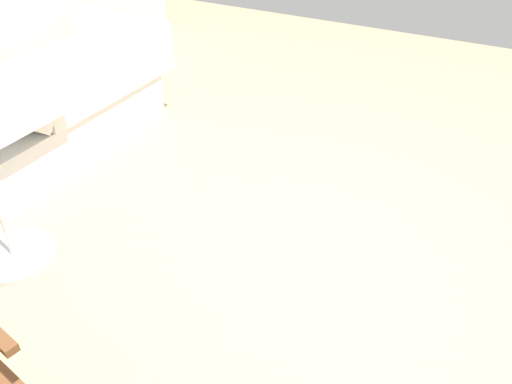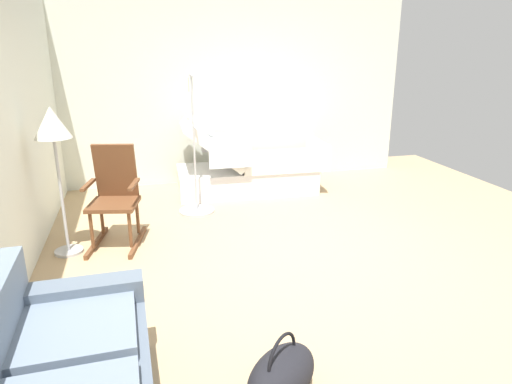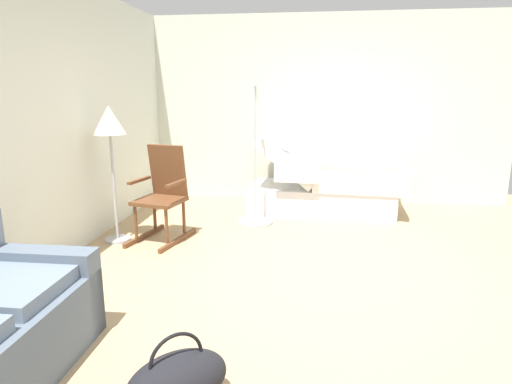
# 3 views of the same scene
# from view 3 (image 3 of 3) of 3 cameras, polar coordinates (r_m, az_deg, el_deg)

# --- Properties ---
(ground_plane) EXTENTS (7.35, 7.35, 0.00)m
(ground_plane) POSITION_cam_3_polar(r_m,az_deg,el_deg) (4.08, 8.73, -10.90)
(ground_plane) COLOR tan
(back_wall) EXTENTS (6.08, 0.10, 2.70)m
(back_wall) POSITION_cam_3_polar(r_m,az_deg,el_deg) (4.50, -26.09, 7.97)
(back_wall) COLOR silver
(back_wall) RESTS_ON ground
(side_wall) EXTENTS (0.10, 5.29, 2.70)m
(side_wall) POSITION_cam_3_polar(r_m,az_deg,el_deg) (6.73, 8.84, 10.38)
(side_wall) COLOR silver
(side_wall) RESTS_ON ground
(hospital_bed) EXTENTS (1.07, 2.10, 1.18)m
(hospital_bed) POSITION_cam_3_polar(r_m,az_deg,el_deg) (6.16, 8.51, 0.45)
(hospital_bed) COLOR silver
(hospital_bed) RESTS_ON ground
(rocking_chair) EXTENTS (0.84, 0.62, 1.05)m
(rocking_chair) POSITION_cam_3_polar(r_m,az_deg,el_deg) (5.03, -11.84, -0.35)
(rocking_chair) COLOR brown
(rocking_chair) RESTS_ON ground
(floor_lamp) EXTENTS (0.34, 0.34, 1.48)m
(floor_lamp) POSITION_cam_3_polar(r_m,az_deg,el_deg) (4.96, -18.21, 7.59)
(floor_lamp) COLOR #B2B5BA
(floor_lamp) RESTS_ON ground
(duffel_bag) EXTENTS (0.61, 0.63, 0.43)m
(duffel_bag) POSITION_cam_3_polar(r_m,az_deg,el_deg) (2.57, -10.03, -22.68)
(duffel_bag) COLOR black
(duffel_bag) RESTS_ON ground
(iv_pole) EXTENTS (0.44, 0.44, 1.69)m
(iv_pole) POSITION_cam_3_polar(r_m,az_deg,el_deg) (5.55, -0.09, -1.53)
(iv_pole) COLOR #B2B5BA
(iv_pole) RESTS_ON ground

